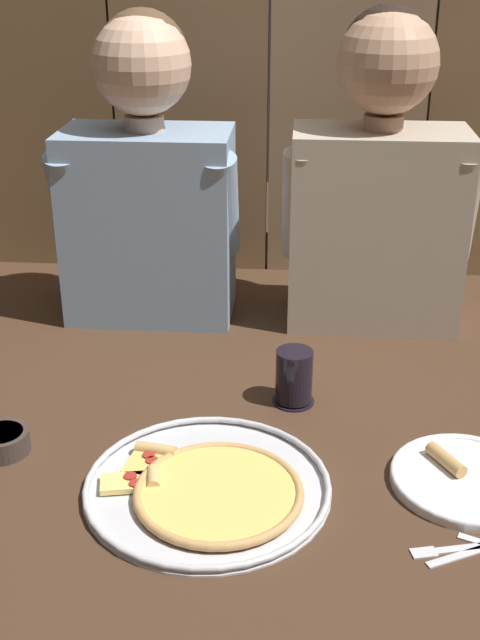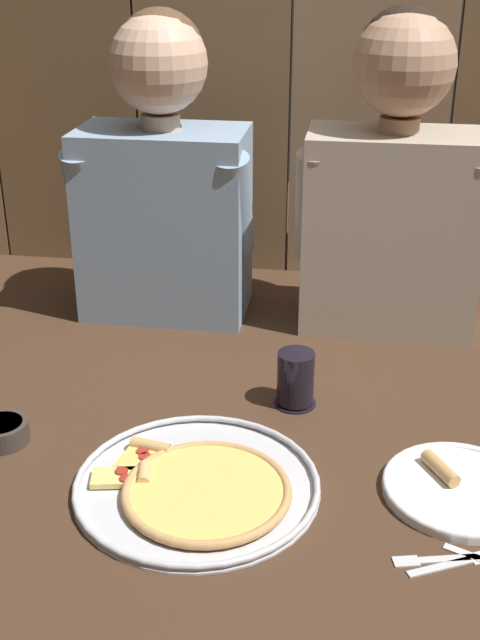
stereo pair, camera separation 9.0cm
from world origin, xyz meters
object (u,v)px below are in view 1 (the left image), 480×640
(dinner_plate, at_px, (466,478))
(drinking_glass, at_px, (294,377))
(dipping_bowl, at_px, (2,440))
(diner_left, at_px, (147,177))
(pizza_tray, at_px, (210,488))
(diner_right, at_px, (379,177))

(dinner_plate, relative_size, drinking_glass, 2.29)
(dipping_bowl, bearing_deg, diner_left, 75.11)
(diner_left, bearing_deg, dipping_bowl, -104.89)
(pizza_tray, bearing_deg, diner_left, 107.00)
(pizza_tray, height_order, drinking_glass, drinking_glass)
(dinner_plate, relative_size, dipping_bowl, 2.63)
(diner_left, bearing_deg, diner_right, -0.00)
(diner_left, distance_m, diner_right, 0.48)
(dinner_plate, bearing_deg, pizza_tray, -172.14)
(pizza_tray, xyz_separation_m, dinner_plate, (0.39, 0.05, -0.00))
(drinking_glass, xyz_separation_m, diner_left, (-0.32, 0.37, 0.26))
(dinner_plate, height_order, dipping_bowl, dipping_bowl)
(pizza_tray, relative_size, drinking_glass, 3.68)
(diner_left, bearing_deg, pizza_tray, -73.00)
(drinking_glass, relative_size, dipping_bowl, 1.15)
(dipping_bowl, bearing_deg, pizza_tray, -13.63)
(drinking_glass, height_order, dipping_bowl, drinking_glass)
(dinner_plate, height_order, drinking_glass, drinking_glass)
(pizza_tray, distance_m, diner_left, 0.74)
(drinking_glass, bearing_deg, diner_left, 130.69)
(drinking_glass, relative_size, diner_left, 0.16)
(pizza_tray, xyz_separation_m, diner_right, (0.28, 0.65, 0.31))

